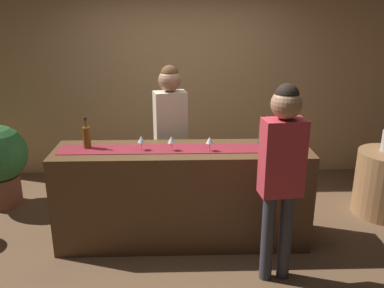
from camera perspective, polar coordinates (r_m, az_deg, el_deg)
ground_plane at (r=4.37m, az=-1.24°, el=-13.00°), size 10.00×10.00×0.00m
back_wall at (r=5.68m, az=-1.54°, el=10.10°), size 6.00×0.12×2.90m
bar_counter at (r=4.13m, az=-1.29°, el=-7.17°), size 2.47×0.60×0.99m
counter_runner_cloth at (r=3.94m, az=-1.34°, el=-0.66°), size 2.34×0.28×0.01m
wine_bottle_amber at (r=4.05m, az=-14.35°, el=0.94°), size 0.07×0.07×0.30m
wine_bottle_green at (r=4.07m, az=9.73°, el=1.35°), size 0.07×0.07×0.30m
wine_glass_near_customer at (r=3.87m, az=-2.87°, el=0.54°), size 0.07×0.07×0.14m
wine_glass_mid_counter at (r=3.90m, az=-7.03°, el=0.59°), size 0.07×0.07×0.14m
wine_glass_far_end at (r=3.85m, az=2.46°, el=0.48°), size 0.07×0.07×0.14m
bartender at (r=4.48m, az=-3.00°, el=2.60°), size 0.38×0.27×1.71m
customer_sipping at (r=3.41m, az=12.33°, el=-2.70°), size 0.36×0.24×1.73m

